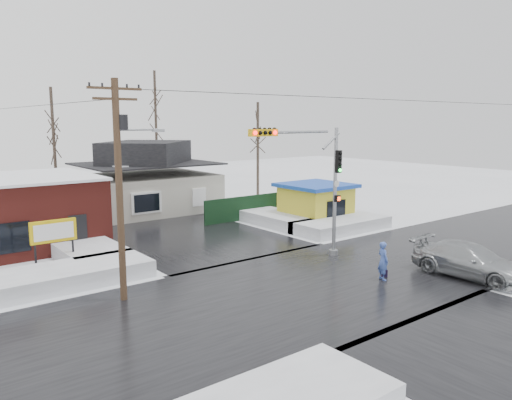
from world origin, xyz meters
TOP-DOWN VIEW (x-y plane):
  - ground at (0.00, 0.00)m, footprint 120.00×120.00m
  - road_ns at (0.00, 0.00)m, footprint 10.00×120.00m
  - road_ew at (0.00, 0.00)m, footprint 120.00×10.00m
  - snowbank_nw at (-9.00, 7.00)m, footprint 7.00×3.00m
  - snowbank_ne at (9.00, 7.00)m, footprint 7.00×3.00m
  - snowbank_nside_w at (-7.00, 12.00)m, footprint 3.00×8.00m
  - snowbank_nside_e at (7.00, 12.00)m, footprint 3.00×8.00m
  - traffic_signal at (2.43, 2.97)m, footprint 6.05×0.68m
  - utility_pole at (-7.93, 3.50)m, footprint 3.15×0.44m
  - marquee_sign at (-9.00, 9.49)m, footprint 2.20×0.21m
  - house at (2.00, 22.00)m, footprint 10.40×8.40m
  - kiosk at (9.50, 9.99)m, footprint 4.60×4.60m
  - fence at (6.50, 14.00)m, footprint 8.00×0.12m
  - tree_far_left at (-4.00, 26.00)m, footprint 3.00×3.00m
  - tree_far_mid at (6.00, 28.00)m, footprint 3.00×3.00m
  - tree_far_right at (12.00, 20.00)m, footprint 3.00×3.00m
  - pedestrian at (2.60, -1.43)m, footprint 0.63×0.77m
  - car at (6.20, -3.70)m, footprint 2.46×5.57m
  - shopping_bag at (2.97, -1.26)m, footprint 0.30×0.20m

SIDE VIEW (x-z plane):
  - ground at x=0.00m, z-range 0.00..0.00m
  - road_ns at x=0.00m, z-range 0.00..0.02m
  - road_ew at x=0.00m, z-range 0.00..0.02m
  - shopping_bag at x=2.97m, z-range 0.00..0.35m
  - snowbank_nw at x=-9.00m, z-range 0.00..0.80m
  - snowbank_ne at x=9.00m, z-range 0.00..0.80m
  - snowbank_nside_w at x=-7.00m, z-range 0.00..0.80m
  - snowbank_nside_e at x=7.00m, z-range 0.00..0.80m
  - car at x=6.20m, z-range 0.00..1.59m
  - fence at x=6.50m, z-range 0.00..1.80m
  - pedestrian at x=2.60m, z-range 0.00..1.81m
  - kiosk at x=9.50m, z-range 0.03..2.90m
  - marquee_sign at x=-9.00m, z-range 0.65..3.20m
  - house at x=2.00m, z-range -0.26..5.50m
  - traffic_signal at x=2.43m, z-range 1.04..8.04m
  - utility_pole at x=-7.93m, z-range 0.61..9.61m
  - tree_far_right at x=12.00m, z-range 2.66..11.66m
  - tree_far_left at x=-4.00m, z-range 2.95..12.95m
  - tree_far_mid at x=6.00m, z-range 3.54..15.54m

